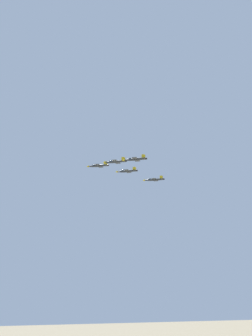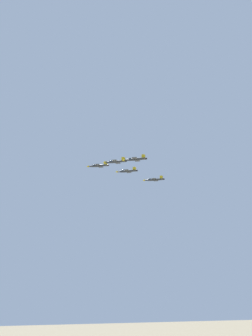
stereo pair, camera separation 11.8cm
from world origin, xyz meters
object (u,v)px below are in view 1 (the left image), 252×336
Objects in this scene: jet_lead at (98,166)px; jet_right_outer at (154,180)px; jet_left_wingman at (115,162)px; jet_left_outer at (135,159)px; jet_right_wingman at (127,171)px.

jet_right_outer is at bearing -140.02° from jet_lead.
jet_left_wingman is at bearing 68.15° from jet_right_outer.
jet_lead reaches higher than jet_left_wingman.
jet_left_wingman is 22.09m from jet_left_outer.
jet_left_wingman reaches higher than jet_right_outer.
jet_right_wingman is 1.01× the size of jet_right_outer.
jet_right_wingman reaches higher than jet_left_wingman.
jet_right_wingman is 45.71m from jet_left_outer.
jet_right_wingman is at bearing 39.92° from jet_right_outer.
jet_left_wingman is 45.68m from jet_right_outer.
jet_lead is 1.02× the size of jet_left_wingman.
jet_lead reaches higher than jet_left_outer.
jet_left_wingman reaches higher than jet_left_outer.
jet_left_outer is (20.15, 8.38, -3.43)m from jet_left_wingman.
jet_right_wingman is at bearing -68.50° from jet_left_outer.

